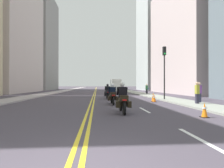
# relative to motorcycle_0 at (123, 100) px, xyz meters

# --- Properties ---
(ground_plane) EXTENTS (264.00, 264.00, 0.00)m
(ground_plane) POSITION_rel_motorcycle_0_xyz_m (-1.73, 41.15, -0.67)
(ground_plane) COLOR #443D48
(sidewalk_left) EXTENTS (2.47, 144.00, 0.12)m
(sidewalk_left) POSITION_rel_motorcycle_0_xyz_m (-9.34, 41.15, -0.61)
(sidewalk_left) COLOR #9F9596
(sidewalk_left) RESTS_ON ground
(sidewalk_right) EXTENTS (2.47, 144.00, 0.12)m
(sidewalk_right) POSITION_rel_motorcycle_0_xyz_m (5.87, 41.15, -0.61)
(sidewalk_right) COLOR gray
(sidewalk_right) RESTS_ON ground
(centreline_yellow_inner) EXTENTS (0.12, 132.00, 0.01)m
(centreline_yellow_inner) POSITION_rel_motorcycle_0_xyz_m (-1.85, 41.15, -0.67)
(centreline_yellow_inner) COLOR yellow
(centreline_yellow_inner) RESTS_ON ground
(centreline_yellow_outer) EXTENTS (0.12, 132.00, 0.01)m
(centreline_yellow_outer) POSITION_rel_motorcycle_0_xyz_m (-1.61, 41.15, -0.67)
(centreline_yellow_outer) COLOR yellow
(centreline_yellow_outer) RESTS_ON ground
(lane_dashes_white) EXTENTS (0.14, 56.40, 0.01)m
(lane_dashes_white) POSITION_rel_motorcycle_0_xyz_m (1.45, 22.15, -0.67)
(lane_dashes_white) COLOR silver
(lane_dashes_white) RESTS_ON ground
(building_left_1) EXTENTS (8.65, 17.95, 25.48)m
(building_left_1) POSITION_rel_motorcycle_0_xyz_m (-18.78, 28.68, 12.07)
(building_left_1) COLOR #B6A7A3
(building_left_1) RESTS_ON ground
(building_right_1) EXTENTS (7.33, 20.06, 20.60)m
(building_right_1) POSITION_rel_motorcycle_0_xyz_m (14.65, 22.84, 9.62)
(building_right_1) COLOR beige
(building_right_1) RESTS_ON ground
(building_left_2) EXTENTS (8.11, 16.35, 27.84)m
(building_left_2) POSITION_rel_motorcycle_0_xyz_m (-18.50, 47.85, 13.25)
(building_left_2) COLOR gray
(building_left_2) RESTS_ON ground
(building_right_2) EXTENTS (7.67, 13.73, 30.99)m
(building_right_2) POSITION_rel_motorcycle_0_xyz_m (14.82, 42.23, 14.82)
(building_right_2) COLOR #AEB6B4
(building_right_2) RESTS_ON ground
(motorcycle_0) EXTENTS (0.76, 2.15, 1.65)m
(motorcycle_0) POSITION_rel_motorcycle_0_xyz_m (0.00, 0.00, 0.00)
(motorcycle_0) COLOR black
(motorcycle_0) RESTS_ON ground
(motorcycle_1) EXTENTS (0.77, 2.15, 1.59)m
(motorcycle_1) POSITION_rel_motorcycle_0_xyz_m (-0.17, 4.47, -0.02)
(motorcycle_1) COLOR black
(motorcycle_1) RESTS_ON ground
(motorcycle_2) EXTENTS (0.78, 2.11, 1.59)m
(motorcycle_2) POSITION_rel_motorcycle_0_xyz_m (-0.21, 10.18, -0.03)
(motorcycle_2) COLOR black
(motorcycle_2) RESTS_ON ground
(motorcycle_3) EXTENTS (0.76, 2.12, 1.57)m
(motorcycle_3) POSITION_rel_motorcycle_0_xyz_m (0.01, 15.13, -0.03)
(motorcycle_3) COLOR black
(motorcycle_3) RESTS_ON ground
(traffic_cone_0) EXTENTS (0.34, 0.34, 0.64)m
(traffic_cone_0) POSITION_rel_motorcycle_0_xyz_m (3.61, 6.20, -0.36)
(traffic_cone_0) COLOR black
(traffic_cone_0) RESTS_ON ground
(traffic_cone_1) EXTENTS (0.37, 0.37, 0.83)m
(traffic_cone_1) POSITION_rel_motorcycle_0_xyz_m (3.60, 6.52, -0.26)
(traffic_cone_1) COLOR black
(traffic_cone_1) RESTS_ON ground
(traffic_cone_2) EXTENTS (0.33, 0.33, 0.68)m
(traffic_cone_2) POSITION_rel_motorcycle_0_xyz_m (3.54, -1.58, -0.34)
(traffic_cone_2) COLOR black
(traffic_cone_2) RESTS_ON ground
(traffic_light_near) EXTENTS (0.28, 0.38, 5.10)m
(traffic_light_near) POSITION_rel_motorcycle_0_xyz_m (5.04, 7.67, 2.81)
(traffic_light_near) COLOR black
(traffic_light_near) RESTS_ON ground
(pedestrian_0) EXTENTS (0.26, 0.38, 1.70)m
(pedestrian_0) POSITION_rel_motorcycle_0_xyz_m (5.97, 3.50, 0.20)
(pedestrian_0) COLOR #292636
(pedestrian_0) RESTS_ON ground
(pedestrian_1) EXTENTS (0.42, 0.35, 1.68)m
(pedestrian_1) POSITION_rel_motorcycle_0_xyz_m (6.61, 4.34, 0.19)
(pedestrian_1) COLOR #222536
(pedestrian_1) RESTS_ON ground
(pedestrian_2) EXTENTS (0.50, 0.27, 1.64)m
(pedestrian_2) POSITION_rel_motorcycle_0_xyz_m (6.35, 18.99, 0.17)
(pedestrian_2) COLOR #2A2834
(pedestrian_2) RESTS_ON ground
(parked_truck) EXTENTS (2.20, 6.50, 2.80)m
(parked_truck) POSITION_rel_motorcycle_0_xyz_m (3.24, 37.12, 0.60)
(parked_truck) COLOR silver
(parked_truck) RESTS_ON ground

